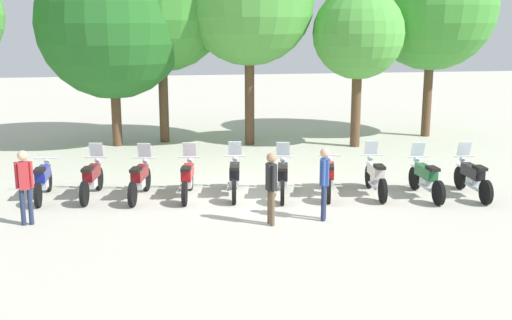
# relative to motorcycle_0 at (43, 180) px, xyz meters

# --- Properties ---
(ground_plane) EXTENTS (80.00, 80.00, 0.00)m
(ground_plane) POSITION_rel_motorcycle_0_xyz_m (5.63, -0.80, -0.50)
(ground_plane) COLOR #BCB7A8
(motorcycle_0) EXTENTS (0.62, 2.19, 0.99)m
(motorcycle_0) POSITION_rel_motorcycle_0_xyz_m (0.00, 0.00, 0.00)
(motorcycle_0) COLOR black
(motorcycle_0) RESTS_ON ground_plane
(motorcycle_1) EXTENTS (0.70, 2.18, 1.37)m
(motorcycle_1) POSITION_rel_motorcycle_0_xyz_m (1.26, -0.09, 0.01)
(motorcycle_1) COLOR black
(motorcycle_1) RESTS_ON ground_plane
(motorcycle_2) EXTENTS (0.77, 2.16, 1.37)m
(motorcycle_2) POSITION_rel_motorcycle_0_xyz_m (2.51, -0.36, 0.01)
(motorcycle_2) COLOR black
(motorcycle_2) RESTS_ON ground_plane
(motorcycle_3) EXTENTS (0.70, 2.18, 1.37)m
(motorcycle_3) POSITION_rel_motorcycle_0_xyz_m (3.76, -0.47, 0.01)
(motorcycle_3) COLOR black
(motorcycle_3) RESTS_ON ground_plane
(motorcycle_4) EXTENTS (0.69, 2.18, 1.37)m
(motorcycle_4) POSITION_rel_motorcycle_0_xyz_m (5.01, -0.53, 0.01)
(motorcycle_4) COLOR black
(motorcycle_4) RESTS_ON ground_plane
(motorcycle_5) EXTENTS (0.76, 2.16, 1.37)m
(motorcycle_5) POSITION_rel_motorcycle_0_xyz_m (6.27, -0.82, 0.01)
(motorcycle_5) COLOR black
(motorcycle_5) RESTS_ON ground_plane
(motorcycle_6) EXTENTS (0.83, 2.13, 0.99)m
(motorcycle_6) POSITION_rel_motorcycle_0_xyz_m (7.52, -0.90, 0.00)
(motorcycle_6) COLOR black
(motorcycle_6) RESTS_ON ground_plane
(motorcycle_7) EXTENTS (0.65, 2.19, 1.37)m
(motorcycle_7) POSITION_rel_motorcycle_0_xyz_m (8.77, -1.07, 0.01)
(motorcycle_7) COLOR black
(motorcycle_7) RESTS_ON ground_plane
(motorcycle_8) EXTENTS (0.62, 2.19, 1.37)m
(motorcycle_8) POSITION_rel_motorcycle_0_xyz_m (10.01, -1.49, 0.01)
(motorcycle_8) COLOR black
(motorcycle_8) RESTS_ON ground_plane
(motorcycle_9) EXTENTS (0.62, 2.19, 1.37)m
(motorcycle_9) POSITION_rel_motorcycle_0_xyz_m (11.27, -1.64, 0.01)
(motorcycle_9) COLOR black
(motorcycle_9) RESTS_ON ground_plane
(person_0) EXTENTS (0.29, 0.40, 1.73)m
(person_0) POSITION_rel_motorcycle_0_xyz_m (6.79, -3.00, 0.51)
(person_0) COLOR #232D4C
(person_0) RESTS_ON ground_plane
(person_1) EXTENTS (0.26, 0.41, 1.69)m
(person_1) POSITION_rel_motorcycle_0_xyz_m (5.50, -3.15, 0.49)
(person_1) COLOR brown
(person_1) RESTS_ON ground_plane
(person_2) EXTENTS (0.41, 0.25, 1.74)m
(person_2) POSITION_rel_motorcycle_0_xyz_m (-0.01, -2.23, 0.52)
(person_2) COLOR #232D4C
(person_2) RESTS_ON ground_plane
(tree_1) EXTENTS (5.49, 5.49, 7.27)m
(tree_1) POSITION_rel_motorcycle_0_xyz_m (1.57, 7.10, 4.02)
(tree_1) COLOR brown
(tree_1) RESTS_ON ground_plane
(tree_2) EXTENTS (5.16, 5.16, 7.88)m
(tree_2) POSITION_rel_motorcycle_0_xyz_m (3.35, 7.60, 4.78)
(tree_2) COLOR brown
(tree_2) RESTS_ON ground_plane
(tree_3) EXTENTS (4.75, 4.75, 7.73)m
(tree_3) POSITION_rel_motorcycle_0_xyz_m (6.54, 6.54, 4.83)
(tree_3) COLOR brown
(tree_3) RESTS_ON ground_plane
(tree_4) EXTENTS (3.33, 3.33, 5.85)m
(tree_4) POSITION_rel_motorcycle_0_xyz_m (10.37, 5.47, 3.65)
(tree_4) COLOR brown
(tree_4) RESTS_ON ground_plane
(tree_5) EXTENTS (5.01, 5.01, 7.68)m
(tree_5) POSITION_rel_motorcycle_0_xyz_m (13.93, 7.11, 4.66)
(tree_5) COLOR brown
(tree_5) RESTS_ON ground_plane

